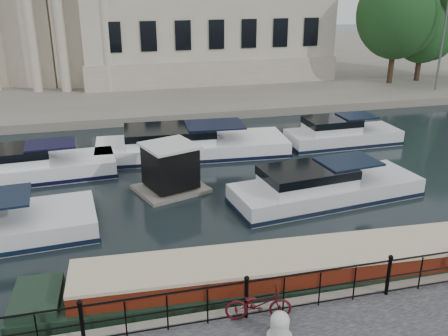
# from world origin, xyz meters

# --- Properties ---
(ground_plane) EXTENTS (160.00, 160.00, 0.00)m
(ground_plane) POSITION_xyz_m (0.00, 0.00, 0.00)
(ground_plane) COLOR black
(ground_plane) RESTS_ON ground
(far_bank) EXTENTS (120.00, 42.00, 0.55)m
(far_bank) POSITION_xyz_m (0.00, 39.00, 0.28)
(far_bank) COLOR #6B665B
(far_bank) RESTS_ON ground_plane
(railing) EXTENTS (24.14, 0.14, 1.22)m
(railing) POSITION_xyz_m (0.00, -2.25, 1.20)
(railing) COLOR black
(railing) RESTS_ON near_quay
(bicycle) EXTENTS (1.77, 0.90, 0.89)m
(bicycle) POSITION_xyz_m (0.28, -2.39, 0.99)
(bicycle) COLOR #410B11
(bicycle) RESTS_ON near_quay
(mooring_bollard) EXTENTS (0.62, 0.62, 0.70)m
(mooring_bollard) POSITION_xyz_m (0.57, -3.16, 0.88)
(mooring_bollard) COLOR #B5B5B0
(mooring_bollard) RESTS_ON near_quay
(narrowboat) EXTENTS (15.68, 2.88, 1.57)m
(narrowboat) POSITION_xyz_m (1.82, -0.61, 0.37)
(narrowboat) COLOR black
(narrowboat) RESTS_ON ground_plane
(harbour_hut) EXTENTS (3.41, 3.12, 2.17)m
(harbour_hut) POSITION_xyz_m (-0.47, 7.50, 0.95)
(harbour_hut) COLOR #6B665B
(harbour_hut) RESTS_ON ground_plane
(cabin_cruisers) EXTENTS (25.92, 10.86, 1.99)m
(cabin_cruisers) POSITION_xyz_m (-0.66, 8.55, 0.37)
(cabin_cruisers) COLOR silver
(cabin_cruisers) RESTS_ON ground_plane
(trees) EXTENTS (12.97, 7.00, 9.85)m
(trees) POSITION_xyz_m (23.71, 23.75, 5.80)
(trees) COLOR black
(trees) RESTS_ON far_bank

